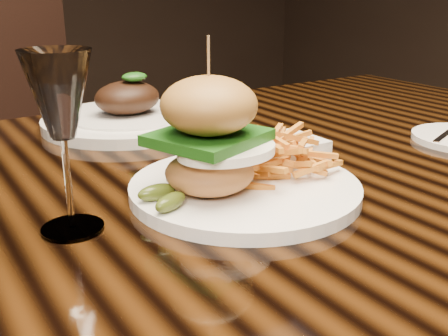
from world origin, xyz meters
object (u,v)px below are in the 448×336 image
burger_plate (240,157)px  chair_far (32,156)px  wine_glass (60,102)px  dining_table (205,225)px  far_dish (128,116)px

burger_plate → chair_far: size_ratio=0.29×
burger_plate → wine_glass: bearing=167.3°
burger_plate → dining_table: bearing=77.6°
burger_plate → chair_far: (-0.02, 0.98, -0.26)m
burger_plate → wine_glass: (-0.19, 0.02, 0.08)m
far_dish → burger_plate: bearing=-93.2°
dining_table → far_dish: bearing=87.2°
dining_table → burger_plate: size_ratio=5.88×
burger_plate → wine_glass: size_ratio=1.51×
burger_plate → far_dish: (0.02, 0.37, -0.03)m
chair_far → far_dish: bearing=-107.9°
burger_plate → far_dish: burger_plate is taller
burger_plate → far_dish: 0.38m
burger_plate → chair_far: chair_far is taller
wine_glass → chair_far: 1.03m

